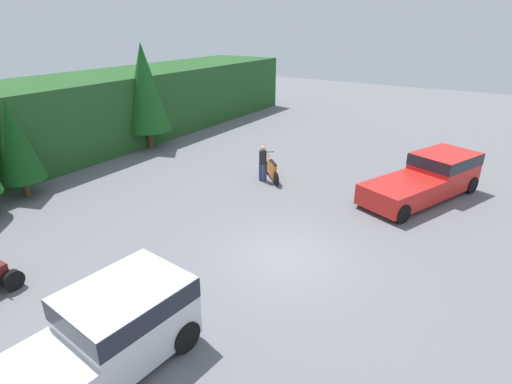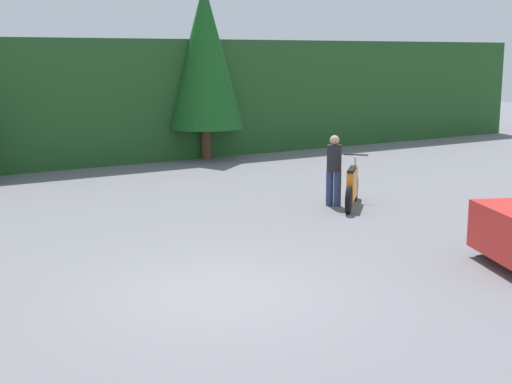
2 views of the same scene
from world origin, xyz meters
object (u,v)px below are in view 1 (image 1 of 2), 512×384
pickup_truck_second (88,344)px  dirt_bike (272,170)px  pickup_truck_red (430,176)px  rider_person (263,162)px

pickup_truck_second → dirt_bike: pickup_truck_second is taller
pickup_truck_red → dirt_bike: bearing=128.7°
pickup_truck_second → dirt_bike: bearing=18.1°
pickup_truck_red → rider_person: pickup_truck_red is taller
pickup_truck_red → dirt_bike: (-2.00, 6.75, -0.45)m
rider_person → pickup_truck_second: bearing=157.7°
pickup_truck_red → rider_person: 7.44m
pickup_truck_second → rider_person: pickup_truck_second is taller
pickup_truck_second → rider_person: 12.22m
pickup_truck_red → rider_person: bearing=130.4°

